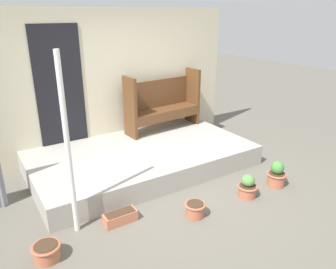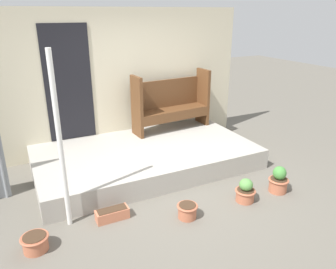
% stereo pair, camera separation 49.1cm
% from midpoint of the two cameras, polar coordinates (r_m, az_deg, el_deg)
% --- Properties ---
extents(ground_plane, '(24.00, 24.00, 0.00)m').
position_cam_midpoint_polar(ground_plane, '(4.95, 4.07, -10.06)').
color(ground_plane, '#666056').
extents(porch_slab, '(3.64, 2.02, 0.34)m').
position_cam_midpoint_polar(porch_slab, '(5.65, -1.37, -3.98)').
color(porch_slab, '#A8A399').
rests_on(porch_slab, ground_plane).
extents(house_wall, '(4.84, 0.08, 2.60)m').
position_cam_midpoint_polar(house_wall, '(6.20, -5.92, 9.19)').
color(house_wall, beige).
rests_on(house_wall, ground_plane).
extents(support_post, '(0.06, 0.06, 2.18)m').
position_cam_midpoint_polar(support_post, '(3.90, -14.91, -1.74)').
color(support_post, white).
rests_on(support_post, ground_plane).
extents(bench, '(1.57, 0.52, 1.12)m').
position_cam_midpoint_polar(bench, '(6.36, 2.70, 5.68)').
color(bench, brown).
rests_on(bench, porch_slab).
extents(flower_pot_left, '(0.31, 0.31, 0.19)m').
position_cam_midpoint_polar(flower_pot_left, '(4.04, -18.81, -17.45)').
color(flower_pot_left, '#B76647').
rests_on(flower_pot_left, ground_plane).
extents(flower_pot_middle, '(0.28, 0.28, 0.19)m').
position_cam_midpoint_polar(flower_pot_middle, '(4.37, 6.68, -13.08)').
color(flower_pot_middle, '#B76647').
rests_on(flower_pot_middle, ground_plane).
extents(flower_pot_right, '(0.29, 0.29, 0.35)m').
position_cam_midpoint_polar(flower_pot_right, '(4.85, 16.22, -9.59)').
color(flower_pot_right, '#B76647').
rests_on(flower_pot_right, ground_plane).
extents(flower_pot_far_right, '(0.30, 0.30, 0.41)m').
position_cam_midpoint_polar(flower_pot_far_right, '(5.23, 21.31, -7.58)').
color(flower_pot_far_right, '#B76647').
rests_on(flower_pot_far_right, ground_plane).
extents(planter_box_rect, '(0.42, 0.17, 0.15)m').
position_cam_midpoint_polar(planter_box_rect, '(4.36, -6.43, -13.71)').
color(planter_box_rect, '#C67251').
rests_on(planter_box_rect, ground_plane).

